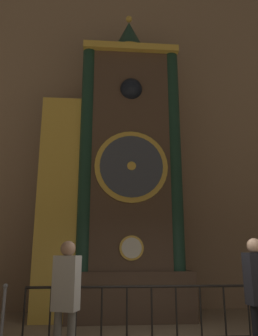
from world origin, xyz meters
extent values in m
cube|color=#997A5B|center=(0.00, 5.65, 7.25)|extent=(24.00, 0.30, 14.50)
cube|color=brown|center=(-0.45, 4.30, 0.59)|extent=(3.13, 1.61, 1.17)
cube|color=brown|center=(-0.45, 4.30, 4.27)|extent=(2.50, 1.40, 6.20)
cube|color=gold|center=(-0.45, 4.19, 7.27)|extent=(2.71, 1.54, 0.20)
cylinder|color=gold|center=(-0.45, 3.57, 1.72)|extent=(0.60, 0.05, 0.60)
cylinder|color=silver|center=(-0.45, 3.54, 1.72)|extent=(0.49, 0.03, 0.49)
cylinder|color=gold|center=(-0.45, 3.57, 3.77)|extent=(1.91, 0.07, 1.91)
cylinder|color=#3D424C|center=(-0.45, 3.52, 3.77)|extent=(1.64, 0.04, 1.64)
cylinder|color=gold|center=(-0.45, 3.50, 3.77)|extent=(0.23, 0.03, 0.23)
cube|color=#30241B|center=(-0.45, 4.09, 6.00)|extent=(0.77, 0.42, 0.77)
sphere|color=black|center=(-0.45, 3.64, 6.00)|extent=(0.62, 0.62, 0.62)
cylinder|color=#193828|center=(-1.63, 3.70, 4.27)|extent=(0.36, 0.36, 6.20)
cylinder|color=#193828|center=(0.73, 3.70, 4.27)|extent=(0.36, 0.36, 6.20)
cylinder|color=gold|center=(-0.45, 4.30, 7.52)|extent=(1.00, 1.00, 0.30)
cone|color=#1C3D2C|center=(-0.45, 4.30, 8.19)|extent=(0.95, 0.95, 1.04)
sphere|color=gold|center=(-0.45, 4.30, 8.83)|extent=(0.20, 0.20, 0.20)
cube|color=#4C3828|center=(-2.28, 4.35, 2.85)|extent=(1.07, 1.19, 5.71)
cube|color=gold|center=(-2.28, 3.74, 2.85)|extent=(1.12, 0.06, 5.71)
cylinder|color=black|center=(-2.58, 2.04, 0.50)|extent=(0.04, 0.04, 1.00)
cylinder|color=black|center=(-2.11, 2.04, 0.50)|extent=(0.04, 0.04, 1.00)
cylinder|color=black|center=(-1.63, 2.04, 0.50)|extent=(0.04, 0.04, 1.00)
cylinder|color=black|center=(-1.15, 2.04, 0.50)|extent=(0.04, 0.04, 1.00)
cylinder|color=black|center=(-0.68, 2.04, 0.50)|extent=(0.04, 0.04, 1.00)
cylinder|color=black|center=(-0.20, 2.04, 0.50)|extent=(0.04, 0.04, 1.00)
cylinder|color=black|center=(0.27, 2.04, 0.50)|extent=(0.04, 0.04, 1.00)
cylinder|color=black|center=(0.75, 2.04, 0.50)|extent=(0.04, 0.04, 1.00)
cylinder|color=black|center=(1.23, 2.04, 0.50)|extent=(0.04, 0.04, 1.00)
cylinder|color=black|center=(1.70, 2.04, 0.50)|extent=(0.04, 0.04, 1.00)
cylinder|color=black|center=(-0.44, 2.04, 0.98)|extent=(4.28, 0.05, 0.05)
cube|color=gray|center=(-1.66, 0.24, 1.21)|extent=(0.39, 0.32, 0.73)
sphere|color=#8C664C|center=(-1.66, 0.24, 1.67)|extent=(0.21, 0.21, 0.21)
cube|color=black|center=(1.14, 0.35, 1.25)|extent=(0.37, 0.28, 0.75)
sphere|color=tan|center=(1.14, 0.35, 1.72)|extent=(0.22, 0.22, 0.22)
cylinder|color=gray|center=(-2.90, 1.82, 0.50)|extent=(0.06, 0.06, 0.99)
sphere|color=gray|center=(-2.90, 1.82, 1.03)|extent=(0.09, 0.09, 0.09)
camera|label=1|loc=(-1.20, -4.60, 1.63)|focal=35.00mm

